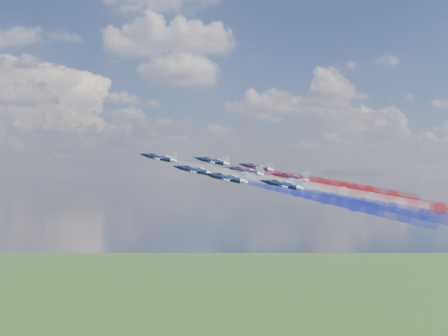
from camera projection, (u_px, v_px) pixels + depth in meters
name	position (u px, v px, depth m)	size (l,w,h in m)	color
jet_lead	(159.00, 158.00, 150.41)	(9.15, 11.43, 3.05)	black
trail_lead	(252.00, 177.00, 145.11)	(3.81, 42.21, 3.81)	white
jet_inner_left	(194.00, 170.00, 139.27)	(9.15, 11.43, 3.05)	black
trail_inner_left	(296.00, 192.00, 133.97)	(3.81, 42.21, 3.81)	#1726CA
jet_inner_right	(213.00, 161.00, 159.26)	(9.15, 11.43, 3.05)	black
trail_inner_right	(302.00, 180.00, 153.96)	(3.81, 42.21, 3.81)	red
jet_outer_left	(227.00, 178.00, 127.80)	(9.15, 11.43, 3.05)	black
trail_outer_left	(339.00, 202.00, 122.50)	(3.81, 42.21, 3.81)	#1726CA
jet_center_third	(245.00, 171.00, 146.80)	(9.15, 11.43, 3.05)	black
trail_center_third	(344.00, 192.00, 141.50)	(3.81, 42.21, 3.81)	white
jet_outer_right	(257.00, 168.00, 165.94)	(9.15, 11.43, 3.05)	black
trail_outer_right	(344.00, 185.00, 160.64)	(3.81, 42.21, 3.81)	red
jet_rear_left	(283.00, 185.00, 133.37)	(9.15, 11.43, 3.05)	black
trail_rear_left	(393.00, 208.00, 128.07)	(3.81, 42.21, 3.81)	#1726CA
jet_rear_right	(291.00, 178.00, 154.55)	(9.15, 11.43, 3.05)	black
trail_rear_right	(386.00, 197.00, 149.25)	(3.81, 42.21, 3.81)	red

